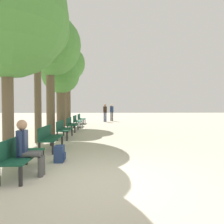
% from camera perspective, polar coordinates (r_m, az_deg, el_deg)
% --- Properties ---
extents(ground_plane, '(80.00, 80.00, 0.00)m').
position_cam_1_polar(ground_plane, '(4.66, -3.86, -17.55)').
color(ground_plane, beige).
extents(bench_row_0, '(0.51, 1.61, 0.82)m').
position_cam_1_polar(bench_row_0, '(5.38, -23.00, -9.83)').
color(bench_row_0, '#144733').
rests_on(bench_row_0, ground_plane).
extents(bench_row_1, '(0.51, 1.61, 0.82)m').
position_cam_1_polar(bench_row_1, '(7.91, -16.12, -6.07)').
color(bench_row_1, '#144733').
rests_on(bench_row_1, ground_plane).
extents(bench_row_2, '(0.51, 1.61, 0.82)m').
position_cam_1_polar(bench_row_2, '(10.50, -12.64, -4.12)').
color(bench_row_2, '#144733').
rests_on(bench_row_2, ground_plane).
extents(bench_row_3, '(0.51, 1.61, 0.82)m').
position_cam_1_polar(bench_row_3, '(13.13, -10.56, -2.93)').
color(bench_row_3, '#144733').
rests_on(bench_row_3, ground_plane).
extents(bench_row_4, '(0.51, 1.61, 0.82)m').
position_cam_1_polar(bench_row_4, '(15.78, -9.17, -2.14)').
color(bench_row_4, '#144733').
rests_on(bench_row_4, ground_plane).
extents(bench_row_5, '(0.51, 1.61, 0.82)m').
position_cam_1_polar(bench_row_5, '(18.43, -8.19, -1.58)').
color(bench_row_5, '#144733').
rests_on(bench_row_5, ground_plane).
extents(tree_row_0, '(3.48, 3.48, 5.80)m').
position_cam_1_polar(tree_row_0, '(7.30, -25.83, 21.57)').
color(tree_row_0, brown).
rests_on(tree_row_0, ground_plane).
extents(tree_row_1, '(2.65, 2.65, 6.03)m').
position_cam_1_polar(tree_row_1, '(10.06, -18.96, 19.71)').
color(tree_row_1, brown).
rests_on(tree_row_1, ground_plane).
extents(tree_row_2, '(3.15, 3.15, 6.20)m').
position_cam_1_polar(tree_row_2, '(12.07, -15.86, 16.22)').
color(tree_row_2, brown).
rests_on(tree_row_2, ground_plane).
extents(tree_row_3, '(2.39, 2.39, 4.70)m').
position_cam_1_polar(tree_row_3, '(14.50, -13.25, 9.01)').
color(tree_row_3, brown).
rests_on(tree_row_3, ground_plane).
extents(tree_row_4, '(2.69, 2.69, 6.05)m').
position_cam_1_polar(tree_row_4, '(17.17, -11.63, 11.93)').
color(tree_row_4, brown).
rests_on(tree_row_4, ground_plane).
extents(person_seated, '(0.58, 0.33, 1.23)m').
position_cam_1_polar(person_seated, '(5.13, -21.24, -8.36)').
color(person_seated, '#4C4C4C').
rests_on(person_seated, ground_plane).
extents(backpack, '(0.28, 0.34, 0.45)m').
position_cam_1_polar(backpack, '(6.20, -13.54, -10.59)').
color(backpack, navy).
rests_on(backpack, ground_plane).
extents(pedestrian_near, '(0.34, 0.28, 1.66)m').
position_cam_1_polar(pedestrian_near, '(20.34, -1.83, 0.11)').
color(pedestrian_near, '#384260').
rests_on(pedestrian_near, ground_plane).
extents(pedestrian_mid, '(0.34, 0.28, 1.69)m').
position_cam_1_polar(pedestrian_mid, '(21.35, -0.07, 0.23)').
color(pedestrian_mid, '#4C4C4C').
rests_on(pedestrian_mid, ground_plane).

